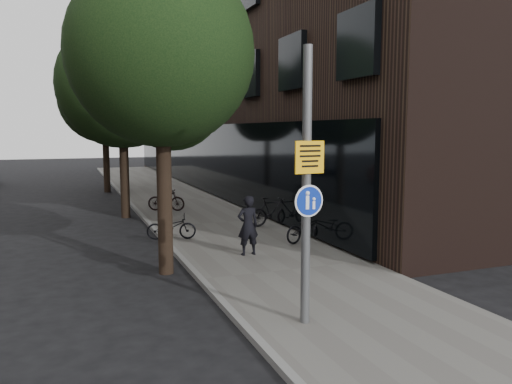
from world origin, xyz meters
name	(u,v)px	position (x,y,z in m)	size (l,w,h in m)	color
ground	(357,324)	(0.00, 0.00, 0.00)	(120.00, 120.00, 0.00)	black
sidewalk	(215,224)	(0.25, 10.00, 0.06)	(4.50, 60.00, 0.12)	#5E5C57
curb_edge	(153,228)	(-2.00, 10.00, 0.07)	(0.15, 60.00, 0.13)	slate
building_right_dark_brick	(285,43)	(8.50, 22.00, 9.00)	(12.00, 40.00, 18.00)	black
street_tree_near	(163,62)	(-2.53, 4.64, 5.11)	(4.40, 4.40, 7.50)	black
street_tree_mid	(123,89)	(-2.53, 13.14, 5.11)	(5.00, 5.00, 7.80)	black
street_tree_far	(105,102)	(-2.53, 22.14, 5.11)	(5.00, 5.00, 7.80)	black
signpost	(306,187)	(-0.97, 0.17, 2.54)	(0.55, 0.16, 4.79)	#595B5E
pedestrian	(248,225)	(-0.25, 5.06, 0.94)	(0.60, 0.39, 1.63)	black
parked_bike_facade_near	(307,227)	(2.00, 5.95, 0.56)	(0.58, 1.67, 0.88)	black
parked_bike_facade_far	(272,212)	(1.98, 8.66, 0.64)	(0.49, 1.73, 1.04)	black
parked_bike_curb_near	(171,227)	(-1.80, 7.77, 0.52)	(0.53, 1.52, 0.80)	black
parked_bike_curb_far	(166,200)	(-0.88, 13.38, 0.59)	(0.45, 1.58, 0.95)	black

